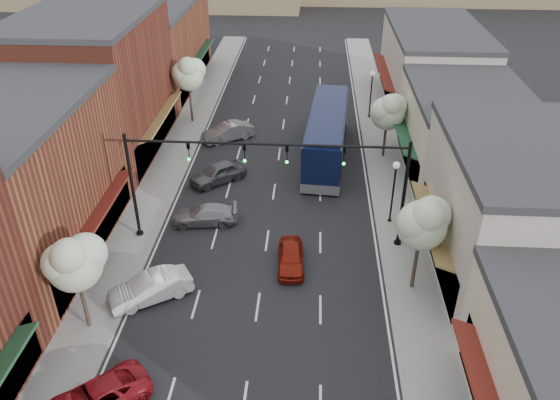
% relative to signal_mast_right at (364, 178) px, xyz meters
% --- Properties ---
extents(ground, '(160.00, 160.00, 0.00)m').
position_rel_signal_mast_right_xyz_m(ground, '(-5.62, -8.00, -4.62)').
color(ground, black).
rests_on(ground, ground).
extents(sidewalk_left, '(2.80, 73.00, 0.15)m').
position_rel_signal_mast_right_xyz_m(sidewalk_left, '(-14.02, 10.50, -4.55)').
color(sidewalk_left, gray).
rests_on(sidewalk_left, ground).
extents(sidewalk_right, '(2.80, 73.00, 0.15)m').
position_rel_signal_mast_right_xyz_m(sidewalk_right, '(2.78, 10.50, -4.55)').
color(sidewalk_right, gray).
rests_on(sidewalk_right, ground).
extents(curb_left, '(0.25, 73.00, 0.17)m').
position_rel_signal_mast_right_xyz_m(curb_left, '(-12.62, 10.50, -4.55)').
color(curb_left, gray).
rests_on(curb_left, ground).
extents(curb_right, '(0.25, 73.00, 0.17)m').
position_rel_signal_mast_right_xyz_m(curb_right, '(1.38, 10.50, -4.55)').
color(curb_right, gray).
rests_on(curb_right, ground).
extents(bldg_left_midnear, '(10.14, 14.10, 9.40)m').
position_rel_signal_mast_right_xyz_m(bldg_left_midnear, '(-19.85, -2.00, 0.03)').
color(bldg_left_midnear, brown).
rests_on(bldg_left_midnear, ground).
extents(bldg_left_midfar, '(10.14, 14.10, 10.90)m').
position_rel_signal_mast_right_xyz_m(bldg_left_midfar, '(-19.86, 12.00, 0.78)').
color(bldg_left_midfar, maroon).
rests_on(bldg_left_midfar, ground).
extents(bldg_left_far, '(10.14, 18.10, 8.40)m').
position_rel_signal_mast_right_xyz_m(bldg_left_far, '(-19.84, 28.00, -0.46)').
color(bldg_left_far, brown).
rests_on(bldg_left_far, ground).
extents(bldg_right_midnear, '(9.14, 12.10, 7.90)m').
position_rel_signal_mast_right_xyz_m(bldg_right_midnear, '(8.10, -2.00, -0.72)').
color(bldg_right_midnear, '#B2A598').
rests_on(bldg_right_midnear, ground).
extents(bldg_right_midfar, '(9.14, 12.10, 6.40)m').
position_rel_signal_mast_right_xyz_m(bldg_right_midfar, '(8.08, 10.00, -1.46)').
color(bldg_right_midfar, beige).
rests_on(bldg_right_midfar, ground).
extents(bldg_right_far, '(9.14, 16.10, 7.40)m').
position_rel_signal_mast_right_xyz_m(bldg_right_far, '(8.09, 24.00, -0.96)').
color(bldg_right_far, '#B2A598').
rests_on(bldg_right_far, ground).
extents(signal_mast_right, '(8.22, 0.46, 7.00)m').
position_rel_signal_mast_right_xyz_m(signal_mast_right, '(0.00, 0.00, 0.00)').
color(signal_mast_right, black).
rests_on(signal_mast_right, ground).
extents(signal_mast_left, '(8.22, 0.46, 7.00)m').
position_rel_signal_mast_right_xyz_m(signal_mast_left, '(-11.24, 0.00, 0.00)').
color(signal_mast_left, black).
rests_on(signal_mast_left, ground).
extents(tree_right_near, '(2.85, 2.65, 5.95)m').
position_rel_signal_mast_right_xyz_m(tree_right_near, '(2.73, -4.05, -0.17)').
color(tree_right_near, '#47382B').
rests_on(tree_right_near, ground).
extents(tree_right_far, '(2.85, 2.65, 5.43)m').
position_rel_signal_mast_right_xyz_m(tree_right_far, '(2.73, 11.95, -0.63)').
color(tree_right_far, '#47382B').
rests_on(tree_right_far, ground).
extents(tree_left_near, '(2.85, 2.65, 5.69)m').
position_rel_signal_mast_right_xyz_m(tree_left_near, '(-13.87, -8.05, -0.40)').
color(tree_left_near, '#47382B').
rests_on(tree_left_near, ground).
extents(tree_left_far, '(2.85, 2.65, 6.13)m').
position_rel_signal_mast_right_xyz_m(tree_left_far, '(-13.87, 17.95, -0.02)').
color(tree_left_far, '#47382B').
rests_on(tree_left_far, ground).
extents(lamp_post_near, '(0.44, 0.44, 4.44)m').
position_rel_signal_mast_right_xyz_m(lamp_post_near, '(2.18, 2.50, -1.62)').
color(lamp_post_near, black).
rests_on(lamp_post_near, ground).
extents(lamp_post_far, '(0.44, 0.44, 4.44)m').
position_rel_signal_mast_right_xyz_m(lamp_post_far, '(2.18, 20.00, -1.62)').
color(lamp_post_far, black).
rests_on(lamp_post_far, ground).
extents(coach_bus, '(3.75, 12.81, 3.86)m').
position_rel_signal_mast_right_xyz_m(coach_bus, '(-1.88, 11.73, -2.62)').
color(coach_bus, black).
rests_on(coach_bus, ground).
extents(red_hatchback, '(1.69, 3.81, 1.28)m').
position_rel_signal_mast_right_xyz_m(red_hatchback, '(-4.04, -2.44, -3.98)').
color(red_hatchback, maroon).
rests_on(red_hatchback, ground).
extents(parked_car_a, '(4.86, 4.63, 1.28)m').
position_rel_signal_mast_right_xyz_m(parked_car_a, '(-11.82, -12.74, -3.98)').
color(parked_car_a, maroon).
rests_on(parked_car_a, ground).
extents(parked_car_b, '(4.55, 3.65, 1.45)m').
position_rel_signal_mast_right_xyz_m(parked_car_b, '(-11.37, -5.70, -3.90)').
color(parked_car_b, white).
rests_on(parked_car_b, ground).
extents(parked_car_c, '(4.44, 2.24, 1.24)m').
position_rel_signal_mast_right_xyz_m(parked_car_c, '(-9.82, 1.73, -4.00)').
color(parked_car_c, gray).
rests_on(parked_car_c, ground).
extents(parked_car_d, '(4.40, 4.10, 1.46)m').
position_rel_signal_mast_right_xyz_m(parked_car_d, '(-9.82, 7.20, -3.89)').
color(parked_car_d, '#4F5056').
rests_on(parked_car_d, ground).
extents(parked_car_e, '(4.53, 3.61, 1.44)m').
position_rel_signal_mast_right_xyz_m(parked_car_e, '(-10.16, 14.46, -3.90)').
color(parked_car_e, '#949398').
rests_on(parked_car_e, ground).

